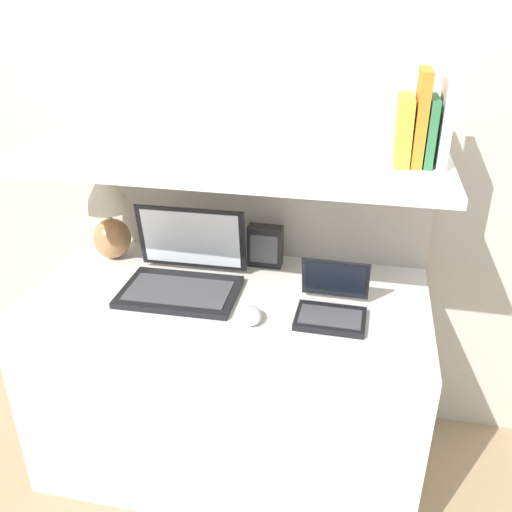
{
  "coord_description": "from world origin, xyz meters",
  "views": [
    {
      "loc": [
        0.42,
        -1.17,
        1.62
      ],
      "look_at": [
        0.1,
        0.33,
        0.87
      ],
      "focal_mm": 38.0,
      "sensor_mm": 36.0,
      "label": 1
    }
  ],
  "objects_px": {
    "laptop_small": "(332,305)",
    "book_green": "(430,131)",
    "laptop_large": "(184,274)",
    "computer_mouse": "(250,315)",
    "table_lamp": "(108,207)",
    "book_white": "(445,122)",
    "router_box": "(265,246)",
    "book_yellow": "(404,130)",
    "book_orange": "(421,117)"
  },
  "relations": [
    {
      "from": "book_green",
      "to": "book_yellow",
      "type": "bearing_deg",
      "value": 180.0
    },
    {
      "from": "computer_mouse",
      "to": "book_orange",
      "type": "distance_m",
      "value": 0.75
    },
    {
      "from": "book_green",
      "to": "book_orange",
      "type": "height_order",
      "value": "book_orange"
    },
    {
      "from": "computer_mouse",
      "to": "router_box",
      "type": "relative_size",
      "value": 0.76
    },
    {
      "from": "table_lamp",
      "to": "computer_mouse",
      "type": "height_order",
      "value": "table_lamp"
    },
    {
      "from": "router_box",
      "to": "book_yellow",
      "type": "xyz_separation_m",
      "value": [
        0.43,
        -0.17,
        0.48
      ]
    },
    {
      "from": "book_orange",
      "to": "book_yellow",
      "type": "height_order",
      "value": "book_orange"
    },
    {
      "from": "laptop_small",
      "to": "book_white",
      "type": "bearing_deg",
      "value": 26.18
    },
    {
      "from": "book_white",
      "to": "book_green",
      "type": "bearing_deg",
      "value": -180.0
    },
    {
      "from": "table_lamp",
      "to": "book_orange",
      "type": "height_order",
      "value": "book_orange"
    },
    {
      "from": "laptop_large",
      "to": "book_orange",
      "type": "height_order",
      "value": "book_orange"
    },
    {
      "from": "book_green",
      "to": "book_white",
      "type": "bearing_deg",
      "value": 0.0
    },
    {
      "from": "laptop_large",
      "to": "book_orange",
      "type": "relative_size",
      "value": 1.52
    },
    {
      "from": "laptop_small",
      "to": "computer_mouse",
      "type": "bearing_deg",
      "value": -160.93
    },
    {
      "from": "laptop_small",
      "to": "book_yellow",
      "type": "bearing_deg",
      "value": 39.53
    },
    {
      "from": "laptop_small",
      "to": "book_orange",
      "type": "relative_size",
      "value": 0.84
    },
    {
      "from": "book_white",
      "to": "book_green",
      "type": "relative_size",
      "value": 1.29
    },
    {
      "from": "laptop_large",
      "to": "computer_mouse",
      "type": "height_order",
      "value": "laptop_large"
    },
    {
      "from": "book_white",
      "to": "book_yellow",
      "type": "distance_m",
      "value": 0.11
    },
    {
      "from": "table_lamp",
      "to": "laptop_large",
      "type": "distance_m",
      "value": 0.41
    },
    {
      "from": "table_lamp",
      "to": "laptop_large",
      "type": "xyz_separation_m",
      "value": [
        0.34,
        -0.17,
        -0.15
      ]
    },
    {
      "from": "laptop_large",
      "to": "book_green",
      "type": "xyz_separation_m",
      "value": [
        0.73,
        0.06,
        0.51
      ]
    },
    {
      "from": "laptop_small",
      "to": "router_box",
      "type": "height_order",
      "value": "laptop_small"
    },
    {
      "from": "laptop_small",
      "to": "router_box",
      "type": "xyz_separation_m",
      "value": [
        -0.27,
        0.3,
        0.04
      ]
    },
    {
      "from": "book_orange",
      "to": "book_green",
      "type": "bearing_deg",
      "value": -0.0
    },
    {
      "from": "table_lamp",
      "to": "book_yellow",
      "type": "height_order",
      "value": "book_yellow"
    },
    {
      "from": "computer_mouse",
      "to": "book_white",
      "type": "xyz_separation_m",
      "value": [
        0.5,
        0.21,
        0.56
      ]
    },
    {
      "from": "computer_mouse",
      "to": "book_white",
      "type": "bearing_deg",
      "value": 22.89
    },
    {
      "from": "computer_mouse",
      "to": "book_yellow",
      "type": "distance_m",
      "value": 0.7
    },
    {
      "from": "table_lamp",
      "to": "laptop_large",
      "type": "relative_size",
      "value": 0.9
    },
    {
      "from": "table_lamp",
      "to": "laptop_small",
      "type": "bearing_deg",
      "value": -16.04
    },
    {
      "from": "book_green",
      "to": "book_orange",
      "type": "xyz_separation_m",
      "value": [
        -0.03,
        0.0,
        0.04
      ]
    },
    {
      "from": "book_white",
      "to": "book_green",
      "type": "distance_m",
      "value": 0.04
    },
    {
      "from": "book_orange",
      "to": "book_white",
      "type": "bearing_deg",
      "value": 0.0
    },
    {
      "from": "table_lamp",
      "to": "book_green",
      "type": "xyz_separation_m",
      "value": [
        1.07,
        -0.11,
        0.35
      ]
    },
    {
      "from": "laptop_large",
      "to": "router_box",
      "type": "relative_size",
      "value": 2.55
    },
    {
      "from": "laptop_large",
      "to": "laptop_small",
      "type": "xyz_separation_m",
      "value": [
        0.5,
        -0.07,
        -0.01
      ]
    },
    {
      "from": "laptop_large",
      "to": "computer_mouse",
      "type": "xyz_separation_m",
      "value": [
        0.26,
        -0.15,
        -0.03
      ]
    },
    {
      "from": "computer_mouse",
      "to": "table_lamp",
      "type": "bearing_deg",
      "value": 151.65
    },
    {
      "from": "book_white",
      "to": "book_orange",
      "type": "height_order",
      "value": "book_orange"
    },
    {
      "from": "laptop_large",
      "to": "book_green",
      "type": "bearing_deg",
      "value": 4.53
    },
    {
      "from": "table_lamp",
      "to": "laptop_small",
      "type": "distance_m",
      "value": 0.89
    },
    {
      "from": "laptop_small",
      "to": "computer_mouse",
      "type": "xyz_separation_m",
      "value": [
        -0.24,
        -0.08,
        -0.02
      ]
    },
    {
      "from": "router_box",
      "to": "book_green",
      "type": "xyz_separation_m",
      "value": [
        0.5,
        -0.17,
        0.48
      ]
    },
    {
      "from": "book_white",
      "to": "book_orange",
      "type": "distance_m",
      "value": 0.07
    },
    {
      "from": "table_lamp",
      "to": "laptop_small",
      "type": "relative_size",
      "value": 1.63
    },
    {
      "from": "laptop_large",
      "to": "book_white",
      "type": "bearing_deg",
      "value": 4.32
    },
    {
      "from": "table_lamp",
      "to": "router_box",
      "type": "distance_m",
      "value": 0.59
    },
    {
      "from": "laptop_small",
      "to": "book_green",
      "type": "relative_size",
      "value": 1.16
    },
    {
      "from": "router_box",
      "to": "book_orange",
      "type": "relative_size",
      "value": 0.59
    }
  ]
}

